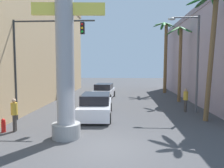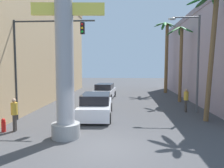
% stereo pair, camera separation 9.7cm
% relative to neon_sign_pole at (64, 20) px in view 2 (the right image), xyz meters
% --- Properties ---
extents(ground_plane, '(89.30, 89.30, 0.00)m').
position_rel_neon_sign_pole_xyz_m(ground_plane, '(2.00, 8.70, -5.55)').
color(ground_plane, '#424244').
extents(building_left, '(8.62, 27.17, 11.27)m').
position_rel_neon_sign_pole_xyz_m(building_left, '(-8.33, 10.76, 0.10)').
color(building_left, tan).
rests_on(building_left, ground).
extents(building_right, '(6.56, 23.77, 8.71)m').
position_rel_neon_sign_pole_xyz_m(building_right, '(12.32, 12.63, -1.19)').
color(building_right, '#9E8C99').
rests_on(building_right, ground).
extents(neon_sign_pole, '(3.74, 1.35, 11.95)m').
position_rel_neon_sign_pole_xyz_m(neon_sign_pole, '(0.00, 0.00, 0.00)').
color(neon_sign_pole, '#9E9EA3').
rests_on(neon_sign_pole, ground).
extents(street_lamp, '(2.29, 0.28, 7.08)m').
position_rel_neon_sign_pole_xyz_m(street_lamp, '(7.74, 6.23, -1.28)').
color(street_lamp, '#59595E').
rests_on(street_lamp, ground).
extents(traffic_light_mast, '(5.13, 0.32, 6.27)m').
position_rel_neon_sign_pole_xyz_m(traffic_light_mast, '(-2.57, 3.26, -1.16)').
color(traffic_light_mast, '#333333').
rests_on(traffic_light_mast, ground).
extents(car_lead, '(2.28, 5.15, 1.56)m').
position_rel_neon_sign_pole_xyz_m(car_lead, '(0.84, 4.48, -4.81)').
color(car_lead, black).
rests_on(car_lead, ground).
extents(car_far, '(2.22, 4.62, 1.56)m').
position_rel_neon_sign_pole_xyz_m(car_far, '(0.59, 12.91, -4.81)').
color(car_far, black).
rests_on(car_far, ground).
extents(palm_tree_far_right, '(2.79, 2.85, 9.06)m').
position_rel_neon_sign_pole_xyz_m(palm_tree_far_right, '(7.96, 18.48, -0.14)').
color(palm_tree_far_right, brown).
rests_on(palm_tree_far_right, ground).
extents(palm_tree_near_right, '(2.98, 3.02, 7.91)m').
position_rel_neon_sign_pole_xyz_m(palm_tree_near_right, '(8.04, 3.74, -0.17)').
color(palm_tree_near_right, brown).
rests_on(palm_tree_near_right, ground).
extents(palm_tree_mid_right, '(2.63, 2.61, 7.21)m').
position_rel_neon_sign_pole_xyz_m(palm_tree_mid_right, '(8.04, 11.24, -0.98)').
color(palm_tree_mid_right, brown).
rests_on(palm_tree_mid_right, ground).
extents(pedestrian_far_left, '(0.48, 0.48, 1.64)m').
position_rel_neon_sign_pole_xyz_m(pedestrian_far_left, '(-3.66, 12.12, -4.60)').
color(pedestrian_far_left, '#3F3833').
rests_on(pedestrian_far_left, ground).
extents(pedestrian_mid_right, '(0.34, 0.34, 1.76)m').
position_rel_neon_sign_pole_xyz_m(pedestrian_mid_right, '(7.35, 6.39, -4.52)').
color(pedestrian_mid_right, '#3F3833').
rests_on(pedestrian_mid_right, ground).
extents(pedestrian_curb_left, '(0.39, 0.39, 1.74)m').
position_rel_neon_sign_pole_xyz_m(pedestrian_curb_left, '(-2.97, 0.83, -4.53)').
color(pedestrian_curb_left, '#3F3833').
rests_on(pedestrian_curb_left, ground).
extents(fire_hydrant, '(0.22, 0.22, 0.72)m').
position_rel_neon_sign_pole_xyz_m(fire_hydrant, '(-3.49, 0.67, -5.19)').
color(fire_hydrant, red).
rests_on(fire_hydrant, ground).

